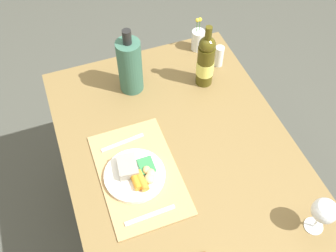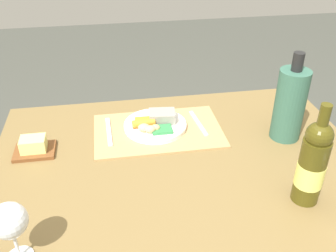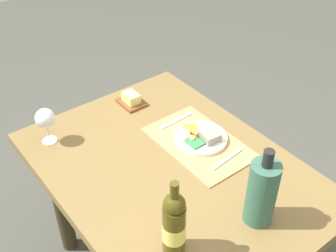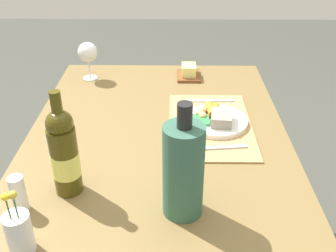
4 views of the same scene
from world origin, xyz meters
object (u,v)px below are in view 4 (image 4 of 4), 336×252
(butter_dish, at_px, (189,72))
(flower_vase, at_px, (19,232))
(wine_bottle, at_px, (64,153))
(salt_shaker, at_px, (18,194))
(cooler_bottle, at_px, (183,170))
(fork, at_px, (220,148))
(knife, at_px, (211,101))
(dinner_plate, at_px, (215,119))
(wine_glass, at_px, (88,53))
(dining_table, at_px, (158,160))

(butter_dish, xyz_separation_m, flower_vase, (-0.98, 0.41, 0.03))
(wine_bottle, bearing_deg, salt_shaker, 126.28)
(flower_vase, bearing_deg, cooler_bottle, -69.79)
(fork, bearing_deg, cooler_bottle, 149.96)
(knife, distance_m, salt_shaker, 0.81)
(dinner_plate, bearing_deg, flower_vase, 139.62)
(wine_glass, distance_m, cooler_bottle, 0.91)
(salt_shaker, relative_size, wine_glass, 0.63)
(dinner_plate, bearing_deg, butter_dish, 10.76)
(dinner_plate, relative_size, butter_dish, 1.73)
(knife, relative_size, butter_dish, 1.39)
(fork, height_order, salt_shaker, salt_shaker)
(dining_table, distance_m, wine_glass, 0.59)
(dining_table, relative_size, salt_shaker, 11.75)
(butter_dish, relative_size, flower_vase, 0.75)
(knife, bearing_deg, dinner_plate, 178.78)
(dining_table, bearing_deg, butter_dish, -14.43)
(cooler_bottle, bearing_deg, fork, -23.92)
(dining_table, xyz_separation_m, flower_vase, (-0.52, 0.29, 0.17))
(cooler_bottle, bearing_deg, wine_bottle, 75.84)
(flower_vase, bearing_deg, fork, -49.85)
(fork, height_order, knife, same)
(dining_table, height_order, wine_glass, wine_glass)
(butter_dish, distance_m, flower_vase, 1.06)
(dinner_plate, distance_m, fork, 0.16)
(knife, distance_m, butter_dish, 0.26)
(dining_table, height_order, salt_shaker, salt_shaker)
(wine_glass, bearing_deg, salt_shaker, 178.10)
(dining_table, relative_size, wine_glass, 7.36)
(dinner_plate, relative_size, wine_bottle, 0.75)
(dinner_plate, distance_m, wine_glass, 0.65)
(cooler_bottle, bearing_deg, butter_dish, -2.88)
(dining_table, height_order, fork, fork)
(butter_dish, height_order, flower_vase, flower_vase)
(dining_table, bearing_deg, dinner_plate, -74.61)
(fork, bearing_deg, butter_dish, 1.97)
(dinner_plate, xyz_separation_m, wine_bottle, (-0.36, 0.43, 0.10))
(butter_dish, bearing_deg, wine_glass, 92.58)
(wine_glass, bearing_deg, knife, -113.92)
(knife, bearing_deg, flower_vase, 145.11)
(salt_shaker, distance_m, cooler_bottle, 0.42)
(knife, height_order, cooler_bottle, cooler_bottle)
(dinner_plate, relative_size, knife, 1.24)
(dinner_plate, relative_size, fork, 1.28)
(butter_dish, xyz_separation_m, wine_glass, (-0.02, 0.43, 0.09))
(cooler_bottle, bearing_deg, dinner_plate, -15.38)
(wine_bottle, bearing_deg, cooler_bottle, -104.16)
(fork, xyz_separation_m, wine_bottle, (-0.20, 0.43, 0.11))
(knife, distance_m, cooler_bottle, 0.63)
(knife, xyz_separation_m, wine_bottle, (-0.53, 0.43, 0.11))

